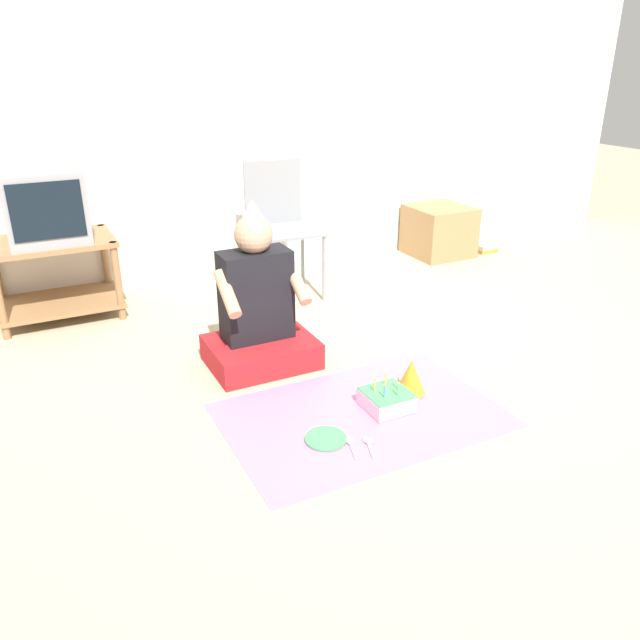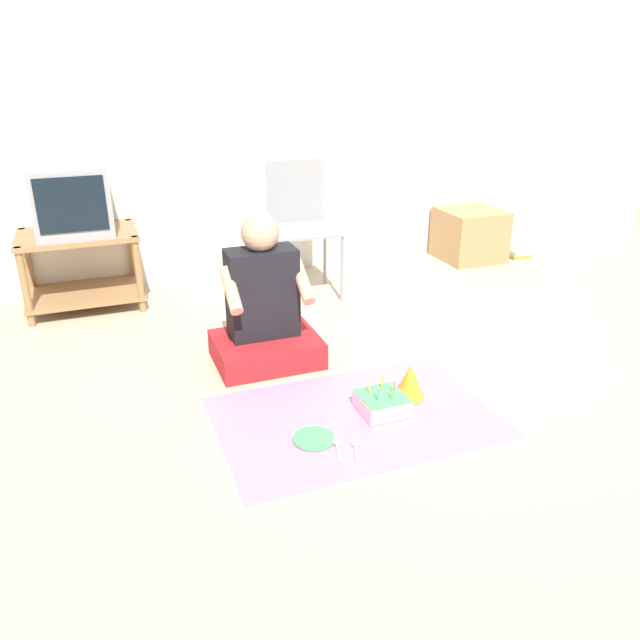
{
  "view_description": "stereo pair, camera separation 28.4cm",
  "coord_description": "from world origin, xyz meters",
  "px_view_note": "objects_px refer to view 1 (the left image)",
  "views": [
    {
      "loc": [
        -1.87,
        -2.17,
        1.52
      ],
      "look_at": [
        -0.64,
        0.26,
        0.35
      ],
      "focal_mm": 35.0,
      "sensor_mm": 36.0,
      "label": 1
    },
    {
      "loc": [
        -1.61,
        -2.28,
        1.52
      ],
      "look_at": [
        -0.64,
        0.26,
        0.35
      ],
      "focal_mm": 35.0,
      "sensor_mm": 36.0,
      "label": 2
    }
  ],
  "objects_px": {
    "folding_chair": "(279,219)",
    "cardboard_box_stack": "(439,231)",
    "birthday_cake": "(387,399)",
    "party_hat_blue": "(411,376)",
    "book_pile": "(486,248)",
    "person_seated": "(258,313)",
    "paper_plate": "(326,438)",
    "tv": "(44,205)"
  },
  "relations": [
    {
      "from": "folding_chair",
      "to": "book_pile",
      "type": "xyz_separation_m",
      "value": [
        1.89,
        0.1,
        -0.48
      ]
    },
    {
      "from": "party_hat_blue",
      "to": "person_seated",
      "type": "bearing_deg",
      "value": 129.38
    },
    {
      "from": "book_pile",
      "to": "party_hat_blue",
      "type": "height_order",
      "value": "party_hat_blue"
    },
    {
      "from": "party_hat_blue",
      "to": "paper_plate",
      "type": "height_order",
      "value": "party_hat_blue"
    },
    {
      "from": "cardboard_box_stack",
      "to": "person_seated",
      "type": "xyz_separation_m",
      "value": [
        -2.02,
        -1.15,
        0.08
      ]
    },
    {
      "from": "tv",
      "to": "birthday_cake",
      "type": "relative_size",
      "value": 2.4
    },
    {
      "from": "party_hat_blue",
      "to": "tv",
      "type": "bearing_deg",
      "value": 127.75
    },
    {
      "from": "book_pile",
      "to": "person_seated",
      "type": "height_order",
      "value": "person_seated"
    },
    {
      "from": "folding_chair",
      "to": "cardboard_box_stack",
      "type": "xyz_separation_m",
      "value": [
        1.49,
        0.21,
        -0.31
      ]
    },
    {
      "from": "tv",
      "to": "person_seated",
      "type": "xyz_separation_m",
      "value": [
        0.87,
        -1.16,
        -0.42
      ]
    },
    {
      "from": "person_seated",
      "to": "birthday_cake",
      "type": "height_order",
      "value": "person_seated"
    },
    {
      "from": "book_pile",
      "to": "person_seated",
      "type": "relative_size",
      "value": 0.21
    },
    {
      "from": "folding_chair",
      "to": "party_hat_blue",
      "type": "bearing_deg",
      "value": -90.24
    },
    {
      "from": "book_pile",
      "to": "party_hat_blue",
      "type": "xyz_separation_m",
      "value": [
        -1.9,
        -1.68,
        0.06
      ]
    },
    {
      "from": "tv",
      "to": "party_hat_blue",
      "type": "distance_m",
      "value": 2.36
    },
    {
      "from": "book_pile",
      "to": "party_hat_blue",
      "type": "bearing_deg",
      "value": -138.58
    },
    {
      "from": "book_pile",
      "to": "paper_plate",
      "type": "relative_size",
      "value": 0.99
    },
    {
      "from": "person_seated",
      "to": "tv",
      "type": "bearing_deg",
      "value": 126.83
    },
    {
      "from": "tv",
      "to": "paper_plate",
      "type": "height_order",
      "value": "tv"
    },
    {
      "from": "birthday_cake",
      "to": "paper_plate",
      "type": "height_order",
      "value": "birthday_cake"
    },
    {
      "from": "party_hat_blue",
      "to": "cardboard_box_stack",
      "type": "bearing_deg",
      "value": 50.2
    },
    {
      "from": "cardboard_box_stack",
      "to": "book_pile",
      "type": "distance_m",
      "value": 0.45
    },
    {
      "from": "tv",
      "to": "cardboard_box_stack",
      "type": "relative_size",
      "value": 1.08
    },
    {
      "from": "cardboard_box_stack",
      "to": "paper_plate",
      "type": "relative_size",
      "value": 2.52
    },
    {
      "from": "tv",
      "to": "book_pile",
      "type": "height_order",
      "value": "tv"
    },
    {
      "from": "folding_chair",
      "to": "cardboard_box_stack",
      "type": "bearing_deg",
      "value": 8.13
    },
    {
      "from": "tv",
      "to": "birthday_cake",
      "type": "distance_m",
      "value": 2.32
    },
    {
      "from": "tv",
      "to": "person_seated",
      "type": "bearing_deg",
      "value": -53.17
    },
    {
      "from": "book_pile",
      "to": "birthday_cake",
      "type": "height_order",
      "value": "birthday_cake"
    },
    {
      "from": "party_hat_blue",
      "to": "paper_plate",
      "type": "xyz_separation_m",
      "value": [
        -0.55,
        -0.17,
        -0.08
      ]
    },
    {
      "from": "cardboard_box_stack",
      "to": "book_pile",
      "type": "height_order",
      "value": "cardboard_box_stack"
    },
    {
      "from": "book_pile",
      "to": "paper_plate",
      "type": "height_order",
      "value": "book_pile"
    },
    {
      "from": "book_pile",
      "to": "person_seated",
      "type": "distance_m",
      "value": 2.65
    },
    {
      "from": "party_hat_blue",
      "to": "book_pile",
      "type": "bearing_deg",
      "value": 41.42
    },
    {
      "from": "cardboard_box_stack",
      "to": "person_seated",
      "type": "height_order",
      "value": "person_seated"
    },
    {
      "from": "birthday_cake",
      "to": "party_hat_blue",
      "type": "relative_size",
      "value": 1.19
    },
    {
      "from": "person_seated",
      "to": "birthday_cake",
      "type": "xyz_separation_m",
      "value": [
        0.35,
        -0.7,
        -0.24
      ]
    },
    {
      "from": "folding_chair",
      "to": "paper_plate",
      "type": "bearing_deg",
      "value": -107.57
    },
    {
      "from": "folding_chair",
      "to": "cardboard_box_stack",
      "type": "relative_size",
      "value": 1.92
    },
    {
      "from": "tv",
      "to": "paper_plate",
      "type": "relative_size",
      "value": 2.72
    },
    {
      "from": "folding_chair",
      "to": "paper_plate",
      "type": "distance_m",
      "value": 1.9
    },
    {
      "from": "person_seated",
      "to": "birthday_cake",
      "type": "relative_size",
      "value": 4.21
    }
  ]
}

